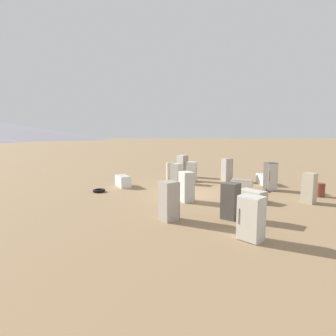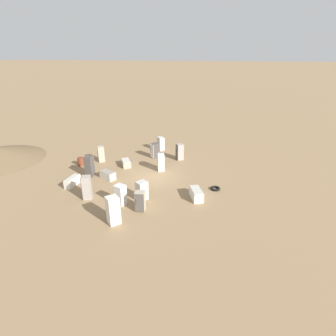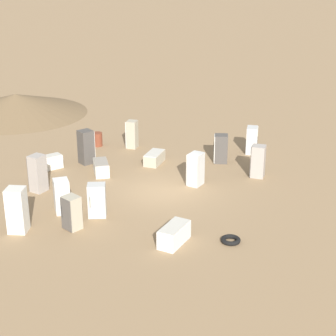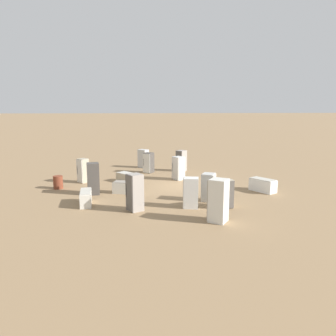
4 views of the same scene
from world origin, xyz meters
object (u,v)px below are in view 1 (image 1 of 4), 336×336
Objects in this scene: discarded_fridge_3 at (187,187)px; discarded_fridge_10 at (252,196)px; discarded_fridge_0 at (309,188)px; scrap_tire at (99,191)px; discarded_fridge_7 at (169,201)px; discarded_fridge_13 at (171,171)px; discarded_fridge_1 at (227,170)px; discarded_fridge_9 at (123,181)px; discarded_fridge_11 at (263,179)px; discarded_fridge_14 at (176,173)px; rusty_barrel at (319,190)px; discarded_fridge_5 at (242,185)px; discarded_fridge_4 at (251,218)px; discarded_fridge_6 at (231,201)px; discarded_fridge_8 at (192,171)px; discarded_fridge_2 at (182,166)px; discarded_fridge_12 at (270,176)px.

discarded_fridge_3 is 3.70m from discarded_fridge_10.
discarded_fridge_0 is 2.06× the size of scrap_tire.
discarded_fridge_13 is at bearing 142.01° from discarded_fridge_7.
discarded_fridge_9 is at bearing -97.49° from discarded_fridge_1.
discarded_fridge_10 is (3.28, -4.64, -0.53)m from discarded_fridge_7.
discarded_fridge_14 reaches higher than discarded_fridge_11.
discarded_fridge_7 is at bearing 116.16° from rusty_barrel.
discarded_fridge_10 is (-4.33, -7.93, -0.08)m from discarded_fridge_9.
discarded_fridge_10 is at bearing -163.10° from discarded_fridge_5.
discarded_fridge_11 is 7.21m from discarded_fridge_13.
discarded_fridge_4 is at bearing 14.97° from discarded_fridge_7.
discarded_fridge_11 is at bearing 99.95° from discarded_fridge_6.
discarded_fridge_6 is 9.38m from discarded_fridge_11.
discarded_fridge_3 is at bearing 98.22° from rusty_barrel.
discarded_fridge_11 is (8.26, -4.43, -0.42)m from discarded_fridge_6.
discarded_fridge_1 is 1.21× the size of discarded_fridge_14.
discarded_fridge_8 is 5.73m from discarded_fridge_9.
discarded_fridge_1 is at bearing -65.17° from scrap_tire.
discarded_fridge_7 is 8.98m from discarded_fridge_14.
discarded_fridge_12 is at bearing 83.11° from discarded_fridge_2.
discarded_fridge_9 is at bearing -152.67° from discarded_fridge_0.
discarded_fridge_1 is at bearing 116.53° from discarded_fridge_6.
discarded_fridge_6 is 0.85× the size of discarded_fridge_12.
discarded_fridge_12 is (8.49, -3.97, 0.15)m from discarded_fridge_4.
discarded_fridge_7 is at bearing -49.20° from discarded_fridge_1.
discarded_fridge_6 is 2.71m from discarded_fridge_7.
discarded_fridge_4 is at bearing 36.28° from discarded_fridge_10.
discarded_fridge_13 is at bearing 72.45° from discarded_fridge_5.
discarded_fridge_7 is at bearing -141.60° from scrap_tire.
discarded_fridge_0 is 1.00× the size of discarded_fridge_10.
discarded_fridge_12 is at bearing 50.35° from rusty_barrel.
rusty_barrel is at bearing -86.50° from discarded_fridge_14.
discarded_fridge_6 is (-2.70, 4.87, -0.03)m from discarded_fridge_0.
discarded_fridge_4 reaches higher than discarded_fridge_11.
scrap_tire is (7.90, 7.33, -0.69)m from discarded_fridge_4.
discarded_fridge_1 reaches higher than discarded_fridge_14.
discarded_fridge_14 is (5.68, 4.04, 0.45)m from discarded_fridge_10.
discarded_fridge_3 reaches higher than discarded_fridge_0.
discarded_fridge_7 is (-6.41, 4.93, 0.49)m from discarded_fridge_5.
discarded_fridge_8 is 1.95× the size of scrap_tire.
discarded_fridge_0 reaches higher than discarded_fridge_10.
discarded_fridge_14 is (0.49, 6.52, 0.38)m from discarded_fridge_11.
discarded_fridge_7 reaches higher than scrap_tire.
scrap_tire is at bearing -0.77° from discarded_fridge_2.
discarded_fridge_6 is 1.08× the size of discarded_fridge_13.
discarded_fridge_3 is 3.51m from discarded_fridge_6.
discarded_fridge_12 reaches higher than discarded_fridge_9.
discarded_fridge_3 is 8.06m from discarded_fridge_11.
rusty_barrel is (1.16, -4.39, 0.09)m from discarded_fridge_10.
discarded_fridge_13 is at bearing 56.14° from rusty_barrel.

